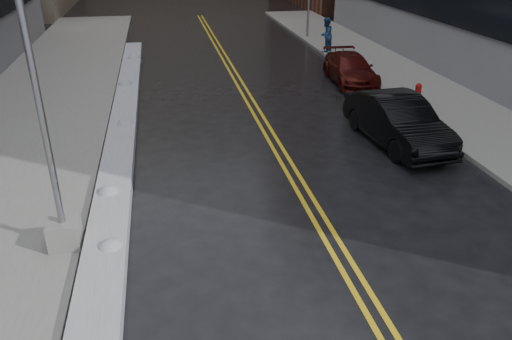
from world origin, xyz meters
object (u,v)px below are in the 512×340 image
lamppost (47,144)px  car_maroon (350,69)px  pedestrian_east (326,35)px  fire_hydrant (418,91)px  car_black (397,121)px

lamppost → car_maroon: 15.96m
pedestrian_east → car_maroon: (-0.70, -5.80, -0.44)m
fire_hydrant → car_maroon: size_ratio=0.17×
fire_hydrant → pedestrian_east: size_ratio=0.39×
fire_hydrant → car_black: size_ratio=0.15×
pedestrian_east → lamppost: bearing=14.2°
car_maroon → car_black: bearing=-95.0°
lamppost → fire_hydrant: bearing=33.0°
fire_hydrant → car_black: 4.48m
lamppost → pedestrian_east: size_ratio=4.11×
lamppost → car_black: size_ratio=1.60×
fire_hydrant → lamppost: bearing=-147.0°
lamppost → fire_hydrant: size_ratio=10.45×
fire_hydrant → pedestrian_east: (-0.80, 9.39, 0.53)m
pedestrian_east → car_maroon: 5.86m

